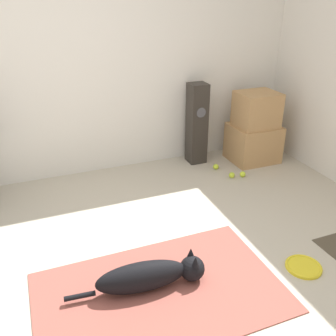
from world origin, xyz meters
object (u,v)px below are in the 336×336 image
object	(u,v)px
floor_speaker	(197,124)
tennis_ball_loose_on_carpet	(243,174)
cardboard_box_lower	(253,143)
tennis_ball_near_speaker	(232,175)
tennis_ball_by_boxes	(216,167)
frisbee	(304,266)
dog	(151,275)
cardboard_box_upper	(257,110)

from	to	relation	value
floor_speaker	tennis_ball_loose_on_carpet	distance (m)	0.81
cardboard_box_lower	floor_speaker	distance (m)	0.75
cardboard_box_lower	floor_speaker	bearing A→B (deg)	161.78
tennis_ball_near_speaker	tennis_ball_loose_on_carpet	bearing A→B (deg)	-13.38
floor_speaker	tennis_ball_loose_on_carpet	bearing A→B (deg)	-62.66
tennis_ball_loose_on_carpet	floor_speaker	bearing A→B (deg)	117.34
floor_speaker	tennis_ball_loose_on_carpet	size ratio (longest dim) A/B	14.67
tennis_ball_by_boxes	tennis_ball_near_speaker	bearing A→B (deg)	-76.20
frisbee	floor_speaker	size ratio (longest dim) A/B	0.29
floor_speaker	tennis_ball_loose_on_carpet	world-z (taller)	floor_speaker
tennis_ball_near_speaker	dog	bearing A→B (deg)	-137.50
floor_speaker	tennis_ball_by_boxes	size ratio (longest dim) A/B	14.67
tennis_ball_by_boxes	cardboard_box_lower	bearing A→B (deg)	8.81
cardboard_box_lower	tennis_ball_by_boxes	world-z (taller)	cardboard_box_lower
cardboard_box_lower	tennis_ball_by_boxes	size ratio (longest dim) A/B	8.45
tennis_ball_loose_on_carpet	cardboard_box_lower	bearing A→B (deg)	45.95
cardboard_box_upper	floor_speaker	distance (m)	0.72
dog	tennis_ball_loose_on_carpet	distance (m)	2.00
cardboard_box_upper	tennis_ball_loose_on_carpet	xyz separation A→B (m)	(-0.36, -0.36, -0.62)
dog	floor_speaker	world-z (taller)	floor_speaker
frisbee	tennis_ball_near_speaker	xyz separation A→B (m)	(0.26, 1.53, 0.02)
dog	floor_speaker	xyz separation A→B (m)	(1.24, 1.87, 0.36)
tennis_ball_near_speaker	cardboard_box_lower	bearing A→B (deg)	35.42
cardboard_box_lower	floor_speaker	size ratio (longest dim) A/B	0.58
frisbee	cardboard_box_upper	distance (m)	2.10
tennis_ball_by_boxes	tennis_ball_loose_on_carpet	world-z (taller)	same
cardboard_box_upper	floor_speaker	size ratio (longest dim) A/B	0.48
frisbee	tennis_ball_loose_on_carpet	world-z (taller)	tennis_ball_loose_on_carpet
frisbee	tennis_ball_by_boxes	distance (m)	1.80
tennis_ball_near_speaker	tennis_ball_loose_on_carpet	world-z (taller)	same
frisbee	tennis_ball_near_speaker	distance (m)	1.55
frisbee	tennis_ball_loose_on_carpet	size ratio (longest dim) A/B	4.18
tennis_ball_by_boxes	tennis_ball_near_speaker	xyz separation A→B (m)	(0.06, -0.26, 0.00)
dog	floor_speaker	bearing A→B (deg)	56.53
dog	tennis_ball_near_speaker	xyz separation A→B (m)	(1.42, 1.30, -0.09)
cardboard_box_lower	cardboard_box_upper	size ratio (longest dim) A/B	1.21
frisbee	cardboard_box_upper	xyz separation A→B (m)	(0.74, 1.86, 0.64)
cardboard_box_lower	cardboard_box_upper	distance (m)	0.43
dog	cardboard_box_upper	world-z (taller)	cardboard_box_upper
cardboard_box_lower	tennis_ball_near_speaker	distance (m)	0.63
cardboard_box_upper	cardboard_box_lower	bearing A→B (deg)	61.26
tennis_ball_by_boxes	tennis_ball_loose_on_carpet	xyz separation A→B (m)	(0.19, -0.29, 0.00)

